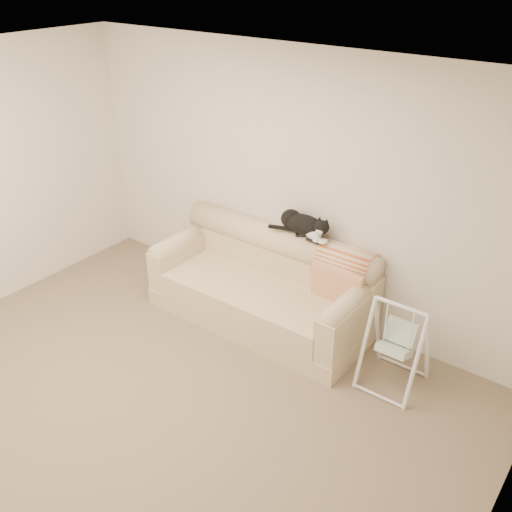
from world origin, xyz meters
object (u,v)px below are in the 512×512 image
at_px(remote_a, 305,235).
at_px(tuxedo_cat, 304,224).
at_px(sofa, 264,286).
at_px(baby_swing, 396,344).
at_px(remote_b, 315,241).

xyz_separation_m(remote_a, tuxedo_cat, (-0.02, -0.00, 0.10)).
height_order(sofa, baby_swing, sofa).
height_order(tuxedo_cat, baby_swing, tuxedo_cat).
bearing_deg(remote_b, baby_swing, -18.47).
relative_size(sofa, tuxedo_cat, 3.46).
distance_m(remote_b, baby_swing, 1.20).
bearing_deg(sofa, remote_b, 24.54).
height_order(sofa, remote_a, remote_a).
relative_size(tuxedo_cat, baby_swing, 0.79).
height_order(remote_a, baby_swing, remote_a).
height_order(sofa, remote_b, remote_b).
bearing_deg(tuxedo_cat, remote_a, 12.64).
bearing_deg(remote_b, remote_a, 160.41).
height_order(remote_b, baby_swing, remote_b).
distance_m(sofa, remote_b, 0.74).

